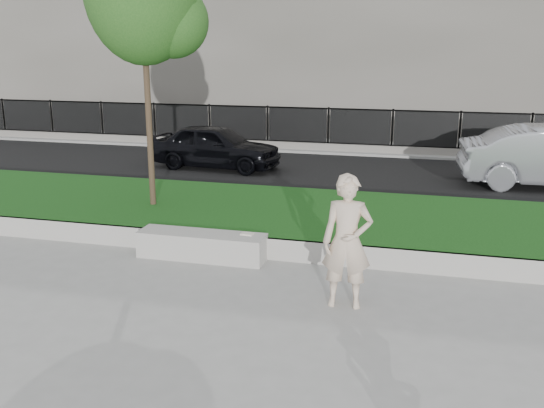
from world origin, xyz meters
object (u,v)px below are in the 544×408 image
(car_dark, at_px, (216,146))
(book, at_px, (247,234))
(stone_bench, at_px, (202,246))
(man, at_px, (347,242))

(car_dark, bearing_deg, book, -150.93)
(stone_bench, xyz_separation_m, car_dark, (-2.44, 7.57, 0.48))
(stone_bench, bearing_deg, car_dark, 107.88)
(stone_bench, xyz_separation_m, man, (2.80, -1.37, 0.76))
(book, bearing_deg, man, -33.71)
(man, xyz_separation_m, car_dark, (-5.24, 8.94, -0.28))
(man, bearing_deg, stone_bench, 149.28)
(man, height_order, book, man)
(book, xyz_separation_m, car_dark, (-3.27, 7.45, 0.23))
(stone_bench, height_order, car_dark, car_dark)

